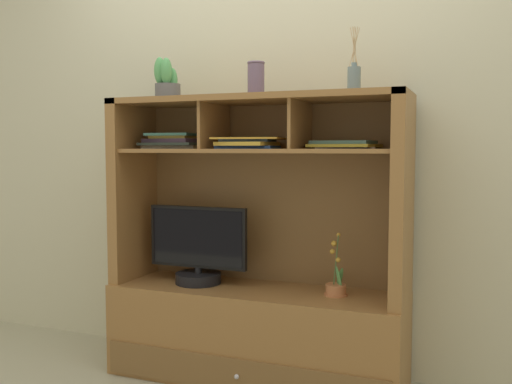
% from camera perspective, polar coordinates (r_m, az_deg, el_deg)
% --- Properties ---
extents(floor_plane, '(6.00, 6.00, 0.02)m').
position_cam_1_polar(floor_plane, '(3.08, -0.00, -18.32)').
color(floor_plane, '#A19E83').
rests_on(floor_plane, ground).
extents(back_wall, '(6.00, 0.02, 2.80)m').
position_cam_1_polar(back_wall, '(3.10, 1.80, 8.44)').
color(back_wall, beige).
rests_on(back_wall, ground).
extents(media_console, '(1.50, 0.50, 1.44)m').
position_cam_1_polar(media_console, '(2.95, 0.08, -10.22)').
color(media_console, olive).
rests_on(media_console, ground).
extents(tv_monitor, '(0.55, 0.24, 0.41)m').
position_cam_1_polar(tv_monitor, '(3.02, -5.84, -5.96)').
color(tv_monitor, black).
rests_on(tv_monitor, media_console).
extents(potted_orchid, '(0.11, 0.11, 0.30)m').
position_cam_1_polar(potted_orchid, '(2.81, 8.03, -9.31)').
color(potted_orchid, '#B97143').
rests_on(potted_orchid, media_console).
extents(magazine_stack_left, '(0.35, 0.29, 0.08)m').
position_cam_1_polar(magazine_stack_left, '(3.09, -8.06, 5.04)').
color(magazine_stack_left, beige).
rests_on(magazine_stack_left, media_console).
extents(magazine_stack_centre, '(0.32, 0.30, 0.04)m').
position_cam_1_polar(magazine_stack_centre, '(2.76, 8.87, 4.69)').
color(magazine_stack_centre, beige).
rests_on(magazine_stack_centre, media_console).
extents(magazine_stack_right, '(0.36, 0.28, 0.06)m').
position_cam_1_polar(magazine_stack_right, '(2.83, -0.81, 4.94)').
color(magazine_stack_right, navy).
rests_on(magazine_stack_right, media_console).
extents(diffuser_bottle, '(0.06, 0.06, 0.30)m').
position_cam_1_polar(diffuser_bottle, '(2.73, 9.80, 11.12)').
color(diffuser_bottle, slate).
rests_on(diffuser_bottle, media_console).
extents(potted_succulent, '(0.15, 0.15, 0.22)m').
position_cam_1_polar(potted_succulent, '(3.06, -8.94, 10.79)').
color(potted_succulent, '#545555').
rests_on(potted_succulent, media_console).
extents(ceramic_vase, '(0.09, 0.09, 0.17)m').
position_cam_1_polar(ceramic_vase, '(2.86, -0.03, 11.28)').
color(ceramic_vase, '#625065').
rests_on(ceramic_vase, media_console).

